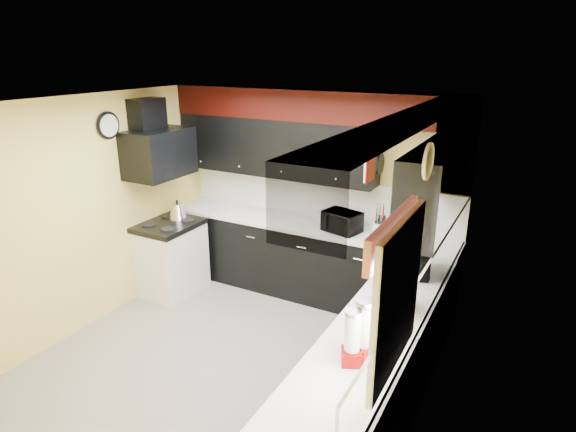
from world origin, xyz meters
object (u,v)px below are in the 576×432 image
Objects in this scene: utensil_crock at (379,230)px; kettle at (178,211)px; knife_block at (380,226)px; microwave at (412,258)px; toaster_oven at (342,222)px.

utensil_crock is 2.49m from kettle.
utensil_crock is at bearing -94.05° from knife_block.
microwave is 2.99× the size of utensil_crock.
utensil_crock is at bearing 19.66° from toaster_oven.
microwave reaches higher than kettle.
knife_block is at bearing 93.98° from utensil_crock.
kettle is (-2.42, -0.60, -0.03)m from knife_block.
kettle is (-1.99, -0.51, -0.04)m from toaster_oven.
knife_block is at bearing 13.82° from kettle.
knife_block reaches higher than kettle.
toaster_oven is at bearing -174.88° from utensil_crock.
kettle is at bearing 70.99° from microwave.
toaster_oven is at bearing 14.24° from kettle.
knife_block is 2.50m from kettle.
toaster_oven is 0.86× the size of microwave.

